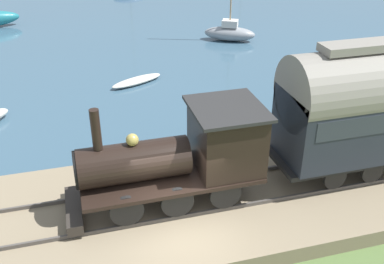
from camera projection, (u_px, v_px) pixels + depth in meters
name	position (u px, v px, depth m)	size (l,w,h in m)	color
ground_plane	(184.00, 243.00, 12.92)	(200.00, 200.00, 0.00)	#516B38
rail_embankment	(173.00, 208.00, 13.92)	(5.81, 56.00, 0.63)	#84755B
steam_locomotive	(187.00, 151.00, 13.07)	(2.27, 5.85, 3.28)	black
sailboat_gray	(230.00, 32.00, 29.64)	(2.66, 3.53, 8.43)	gray
rowboat_off_pier	(137.00, 81.00, 23.31)	(1.88, 2.99, 0.32)	beige
rowboat_mid_harbor	(231.00, 100.00, 21.22)	(1.37, 2.65, 0.32)	#B7B2A3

